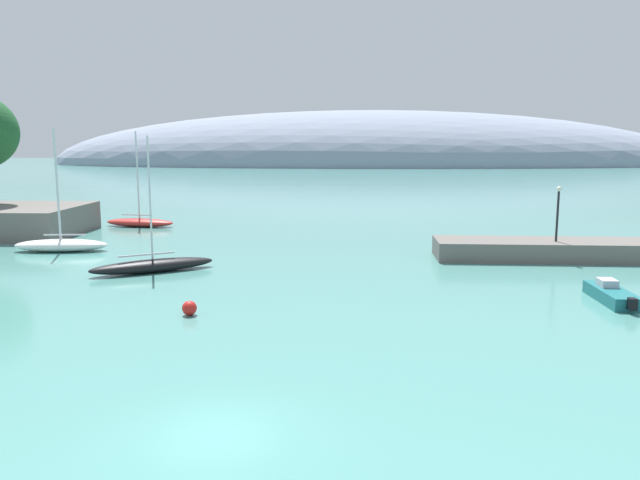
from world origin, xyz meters
TOP-DOWN VIEW (x-y plane):
  - water at (0.00, 0.00)m, footprint 600.00×600.00m
  - breakwater_rocks at (22.62, 27.84)m, footprint 24.52×4.72m
  - distant_ridge at (12.92, 217.50)m, footprint 240.23×82.37m
  - sailboat_red_near_shore at (-16.90, 43.72)m, footprint 7.32×3.09m
  - sailboat_black_mid_mooring at (-8.83, 22.28)m, footprint 7.78×5.46m
  - sailboat_white_outer_mooring at (-18.35, 29.57)m, footprint 7.27×2.72m
  - motorboat_teal_foreground at (18.00, 15.87)m, footprint 1.48×4.85m
  - mooring_buoy_red at (-3.90, 12.33)m, footprint 0.73×0.73m
  - harbor_lamp_post at (18.86, 27.40)m, footprint 0.36×0.36m

SIDE VIEW (x-z plane):
  - water at x=0.00m, z-range 0.00..0.00m
  - distant_ridge at x=12.92m, z-range -19.96..19.96m
  - mooring_buoy_red at x=-3.90m, z-range 0.00..0.73m
  - motorboat_teal_foreground at x=18.00m, z-range -0.16..0.92m
  - sailboat_black_mid_mooring at x=-8.83m, z-range -3.94..4.90m
  - sailboat_red_near_shore at x=-16.90m, z-range -4.23..5.24m
  - sailboat_white_outer_mooring at x=-18.35m, z-range -4.15..5.26m
  - breakwater_rocks at x=22.62m, z-range 0.00..1.38m
  - harbor_lamp_post at x=18.86m, z-range 1.86..5.82m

